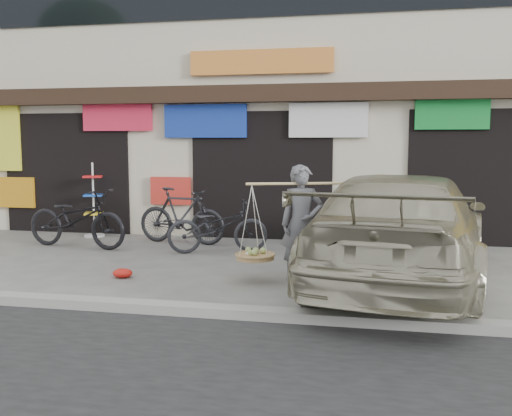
% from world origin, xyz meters
% --- Properties ---
extents(ground, '(70.00, 70.00, 0.00)m').
position_xyz_m(ground, '(0.00, 0.00, 0.00)').
color(ground, slate).
rests_on(ground, ground).
extents(kerb, '(70.00, 0.25, 0.12)m').
position_xyz_m(kerb, '(0.00, -2.00, 0.06)').
color(kerb, gray).
rests_on(kerb, ground).
extents(shophouse_block, '(14.00, 6.32, 7.00)m').
position_xyz_m(shophouse_block, '(-0.00, 6.42, 3.45)').
color(shophouse_block, beige).
rests_on(shophouse_block, ground).
extents(street_vendor, '(1.87, 0.99, 1.73)m').
position_xyz_m(street_vendor, '(1.29, -0.09, 0.80)').
color(street_vendor, '#5E5E62').
rests_on(street_vendor, ground).
extents(bike_0, '(2.28, 1.08, 1.15)m').
position_xyz_m(bike_0, '(-3.33, 1.75, 0.58)').
color(bike_0, black).
rests_on(bike_0, ground).
extents(bike_1, '(1.96, 0.82, 1.14)m').
position_xyz_m(bike_1, '(-1.47, 2.58, 0.57)').
color(bike_1, '#232325').
rests_on(bike_1, ground).
extents(bike_2, '(1.98, 1.23, 0.98)m').
position_xyz_m(bike_2, '(-0.50, 1.79, 0.49)').
color(bike_2, '#28282D').
rests_on(bike_2, ground).
extents(suv, '(3.10, 5.82, 1.61)m').
position_xyz_m(suv, '(2.74, 0.09, 0.80)').
color(suv, '#B1AC8F').
rests_on(suv, ground).
extents(display_rack, '(0.50, 0.50, 1.62)m').
position_xyz_m(display_rack, '(-3.64, 3.05, 0.65)').
color(display_rack, silver).
rests_on(display_rack, ground).
extents(red_bag, '(0.31, 0.25, 0.14)m').
position_xyz_m(red_bag, '(-1.40, -0.42, 0.07)').
color(red_bag, red).
rests_on(red_bag, ground).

